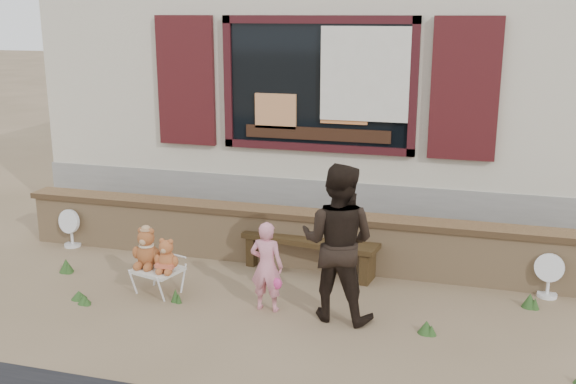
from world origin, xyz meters
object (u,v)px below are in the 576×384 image
(teddy_bear_left, at_px, (147,247))
(teddy_bear_right, at_px, (167,255))
(adult, at_px, (338,242))
(bench, at_px, (310,247))
(folding_chair, at_px, (158,271))
(child, at_px, (267,266))

(teddy_bear_left, distance_m, teddy_bear_right, 0.28)
(teddy_bear_left, xyz_separation_m, adult, (2.10, -0.08, 0.28))
(bench, xyz_separation_m, folding_chair, (-1.41, -1.05, -0.05))
(folding_chair, relative_size, teddy_bear_left, 1.25)
(bench, height_order, teddy_bear_left, teddy_bear_left)
(folding_chair, bearing_deg, adult, 14.14)
(folding_chair, height_order, child, child)
(bench, relative_size, adult, 1.05)
(bench, height_order, teddy_bear_right, teddy_bear_right)
(bench, relative_size, child, 1.76)
(bench, bearing_deg, adult, -54.68)
(bench, height_order, folding_chair, bench)
(bench, xyz_separation_m, teddy_bear_left, (-1.54, -1.01, 0.20))
(child, bearing_deg, teddy_bear_left, -3.86)
(bench, xyz_separation_m, adult, (0.56, -1.09, 0.48))
(bench, distance_m, folding_chair, 1.76)
(folding_chair, relative_size, teddy_bear_right, 1.49)
(folding_chair, xyz_separation_m, adult, (1.97, -0.04, 0.53))
(adult, bearing_deg, teddy_bear_right, 6.78)
(teddy_bear_left, distance_m, adult, 2.12)
(bench, distance_m, teddy_bear_right, 1.68)
(bench, xyz_separation_m, child, (-0.16, -1.12, 0.17))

